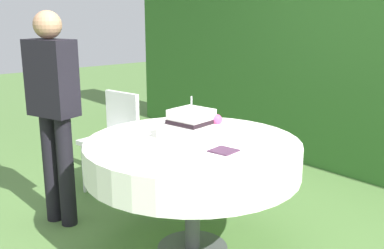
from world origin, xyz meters
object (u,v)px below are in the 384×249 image
at_px(napkin_stack, 224,151).
at_px(garden_chair, 115,132).
at_px(serving_plate_far, 193,124).
at_px(serving_plate_left, 174,154).
at_px(standing_person, 54,105).
at_px(wedding_cake, 192,125).
at_px(cake_table, 193,157).
at_px(serving_plate_near, 205,120).

xyz_separation_m(napkin_stack, garden_chair, (-1.58, 0.19, -0.24)).
xyz_separation_m(serving_plate_far, serving_plate_left, (0.47, -0.55, 0.00)).
bearing_deg(serving_plate_left, garden_chair, 162.23).
distance_m(garden_chair, standing_person, 0.84).
height_order(serving_plate_left, garden_chair, garden_chair).
distance_m(wedding_cake, napkin_stack, 0.36).
relative_size(wedding_cake, serving_plate_left, 2.73).
relative_size(cake_table, standing_person, 0.87).
relative_size(cake_table, serving_plate_far, 12.23).
distance_m(serving_plate_left, garden_chair, 1.53).
relative_size(serving_plate_far, standing_person, 0.07).
distance_m(serving_plate_near, napkin_stack, 0.77).
xyz_separation_m(serving_plate_near, napkin_stack, (0.64, -0.43, -0.00)).
xyz_separation_m(wedding_cake, serving_plate_near, (-0.29, 0.38, -0.08)).
distance_m(cake_table, napkin_stack, 0.31).
relative_size(cake_table, garden_chair, 1.57).
bearing_deg(napkin_stack, serving_plate_far, 155.00).
bearing_deg(standing_person, cake_table, 26.58).
bearing_deg(napkin_stack, serving_plate_left, -117.85).
bearing_deg(garden_chair, napkin_stack, -6.95).
bearing_deg(serving_plate_far, garden_chair, -174.53).
bearing_deg(standing_person, napkin_stack, 20.86).
bearing_deg(serving_plate_far, napkin_stack, -25.00).
relative_size(serving_plate_near, standing_person, 0.07).
height_order(wedding_cake, serving_plate_near, wedding_cake).
bearing_deg(wedding_cake, serving_plate_near, 127.21).
distance_m(napkin_stack, standing_person, 1.37).
xyz_separation_m(serving_plate_far, standing_person, (-0.66, -0.77, 0.14)).
relative_size(cake_table, napkin_stack, 9.89).
height_order(napkin_stack, garden_chair, garden_chair).
bearing_deg(wedding_cake, serving_plate_left, -57.07).
distance_m(serving_plate_left, standing_person, 1.16).
relative_size(napkin_stack, standing_person, 0.09).
height_order(serving_plate_near, garden_chair, garden_chair).
relative_size(serving_plate_far, garden_chair, 0.13).
xyz_separation_m(serving_plate_left, napkin_stack, (0.14, 0.27, -0.00)).
bearing_deg(serving_plate_left, serving_plate_far, 130.32).
bearing_deg(serving_plate_far, standing_person, -130.75).
bearing_deg(wedding_cake, garden_chair, 173.42).
bearing_deg(serving_plate_far, serving_plate_near, 100.26).
bearing_deg(serving_plate_left, napkin_stack, 62.15).
bearing_deg(standing_person, wedding_cake, 30.05).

